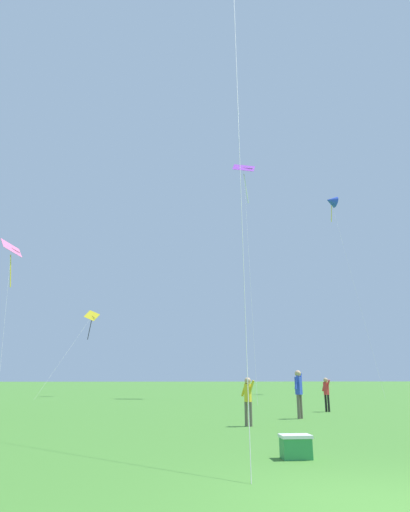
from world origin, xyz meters
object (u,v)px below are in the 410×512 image
Objects in this scene: kite_yellow_diamond at (90,321)px; person_foreground_watcher at (326,391)px; person_with_spool at (248,397)px; kite_pink_low at (11,256)px; picnic_cooler at (296,446)px; kite_purple_streamer at (245,177)px; kite_blue_delta at (331,201)px; person_near_tree at (299,389)px.

kite_yellow_diamond is 4.95× the size of person_foreground_watcher.
kite_yellow_diamond is 27.44m from person_with_spool.
person_foreground_watcher is (14.29, -19.34, -5.57)m from kite_yellow_diamond.
kite_pink_low is at bearing -158.11° from kite_yellow_diamond.
picnic_cooler is (15.84, -28.38, -11.37)m from kite_pink_low.
kite_yellow_diamond is at bearing 162.20° from kite_purple_streamer.
kite_blue_delta is 2.85× the size of kite_yellow_diamond.
person_near_tree is at bearing 44.86° from person_with_spool.
kite_yellow_diamond reaches higher than person_foreground_watcher.
person_near_tree reaches higher than person_foreground_watcher.
person_with_spool is (-4.21, -20.78, -18.25)m from kite_purple_streamer.
picnic_cooler is (-2.71, -8.36, -0.86)m from person_near_tree.
person_near_tree is at bearing -116.49° from kite_blue_delta.
kite_yellow_diamond is 4.93× the size of person_with_spool.
kite_blue_delta is at bearing 64.91° from person_foreground_watcher.
kite_yellow_diamond is (-25.07, -3.68, -14.20)m from kite_blue_delta.
person_with_spool is 3.53m from person_near_tree.
person_with_spool is at bearing -129.81° from person_foreground_watcher.
picnic_cooler is (-4.42, -26.65, -18.94)m from kite_purple_streamer.
kite_blue_delta is at bearing 61.54° from person_with_spool.
kite_blue_delta is 14.06m from kite_purple_streamer.
person_near_tree is (2.50, 2.49, 0.16)m from person_with_spool.
kite_purple_streamer is 1.59× the size of kite_pink_low.
person_near_tree is at bearing 72.03° from picnic_cooler.
kite_blue_delta is at bearing 8.35° from kite_yellow_diamond.
kite_purple_streamer is 13.71× the size of person_with_spool.
kite_yellow_diamond is 26.19m from person_near_tree.
kite_blue_delta is at bearing 35.20° from kite_purple_streamer.
kite_blue_delta is 35.75× the size of picnic_cooler.
kite_yellow_diamond reaches higher than person_with_spool.
kite_purple_streamer is 25.78m from person_near_tree.
person_with_spool is (-15.63, -28.84, -19.76)m from kite_blue_delta.
kite_blue_delta is 1.02× the size of kite_purple_streamer.
person_near_tree reaches higher than person_with_spool.
kite_purple_streamer is at bearing -4.85° from kite_pink_low.
kite_yellow_diamond is at bearing 21.89° from kite_pink_low.
person_with_spool is at bearing -54.49° from kite_pink_low.
kite_yellow_diamond reaches higher than person_near_tree.
kite_pink_low is at bearing -168.69° from kite_blue_delta.
kite_yellow_diamond is at bearing 126.46° from person_foreground_watcher.
person_foreground_watcher is 7.58m from person_with_spool.
person_foreground_watcher is at bearing 50.19° from person_with_spool.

